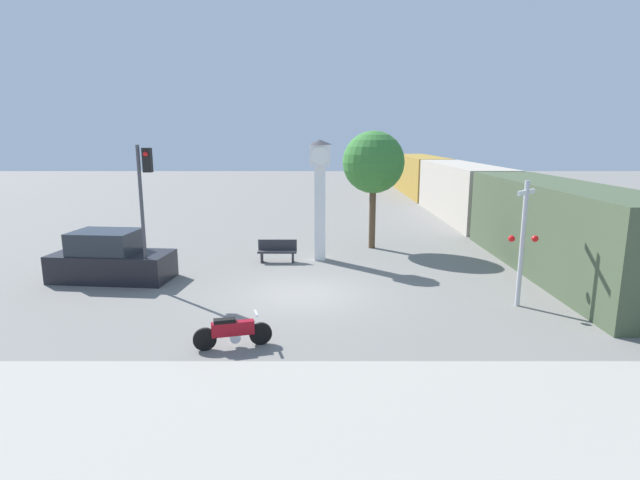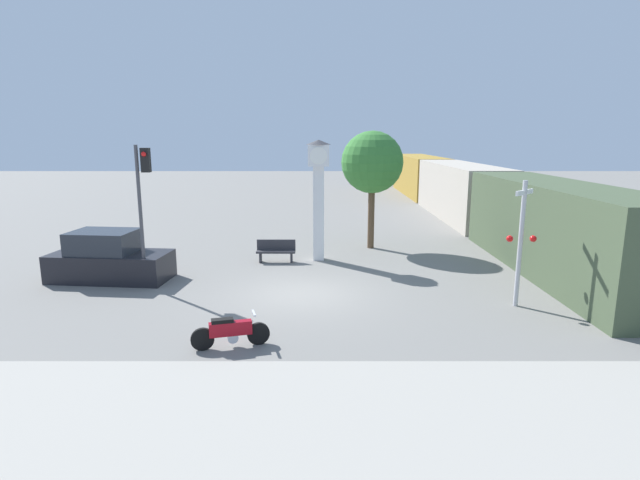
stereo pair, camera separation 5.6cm
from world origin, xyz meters
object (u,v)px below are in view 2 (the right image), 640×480
object	(u,v)px
street_tree	(374,163)
parked_car	(111,259)
traffic_light	(145,192)
bench	(278,250)
railroad_crossing_signal	(523,239)
clock_tower	(321,182)
freight_train	(462,191)
motorcycle	(232,331)

from	to	relation	value
street_tree	parked_car	bearing A→B (deg)	-152.04
traffic_light	parked_car	distance (m)	3.18
traffic_light	bench	distance (m)	6.06
railroad_crossing_signal	street_tree	size ratio (longest dim) A/B	0.72
bench	parked_car	bearing A→B (deg)	-155.74
clock_tower	railroad_crossing_signal	world-z (taller)	clock_tower
parked_car	freight_train	bearing A→B (deg)	46.39
street_tree	traffic_light	bearing A→B (deg)	-143.42
freight_train	railroad_crossing_signal	bearing A→B (deg)	-99.72
clock_tower	parked_car	world-z (taller)	clock_tower
motorcycle	parked_car	distance (m)	8.07
freight_train	motorcycle	bearing A→B (deg)	-118.90
clock_tower	street_tree	size ratio (longest dim) A/B	0.93
railroad_crossing_signal	street_tree	distance (m)	9.14
freight_train	parked_car	world-z (taller)	freight_train
freight_train	street_tree	xyz separation A→B (m)	(-6.58, -8.93, 2.24)
railroad_crossing_signal	street_tree	xyz separation A→B (m)	(-3.65, 8.18, 1.84)
clock_tower	bench	distance (m)	3.31
street_tree	bench	xyz separation A→B (m)	(-4.18, -2.69, -3.45)
motorcycle	traffic_light	bearing A→B (deg)	111.02
motorcycle	clock_tower	distance (m)	9.67
traffic_light	parked_car	world-z (taller)	traffic_light
motorcycle	bench	size ratio (longest dim) A/B	1.18
motorcycle	clock_tower	xyz separation A→B (m)	(2.14, 8.98, 2.85)
motorcycle	parked_car	xyz separation A→B (m)	(-5.43, 5.96, 0.34)
clock_tower	railroad_crossing_signal	distance (m)	8.55
clock_tower	bench	xyz separation A→B (m)	(-1.76, -0.41, -2.77)
traffic_light	railroad_crossing_signal	bearing A→B (deg)	-9.63
freight_train	railroad_crossing_signal	size ratio (longest dim) A/B	10.20
freight_train	traffic_light	xyz separation A→B (m)	(-14.87, -15.08, 1.60)
freight_train	clock_tower	bearing A→B (deg)	-128.78
clock_tower	parked_car	size ratio (longest dim) A/B	1.14
clock_tower	railroad_crossing_signal	bearing A→B (deg)	-44.14
bench	parked_car	xyz separation A→B (m)	(-5.81, -2.62, 0.26)
clock_tower	traffic_light	distance (m)	7.03
motorcycle	parked_car	size ratio (longest dim) A/B	0.43
railroad_crossing_signal	motorcycle	bearing A→B (deg)	-159.42
street_tree	freight_train	bearing A→B (deg)	53.61
traffic_light	freight_train	bearing A→B (deg)	45.41
clock_tower	traffic_light	size ratio (longest dim) A/B	1.03
motorcycle	clock_tower	size ratio (longest dim) A/B	0.38
freight_train	railroad_crossing_signal	world-z (taller)	railroad_crossing_signal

